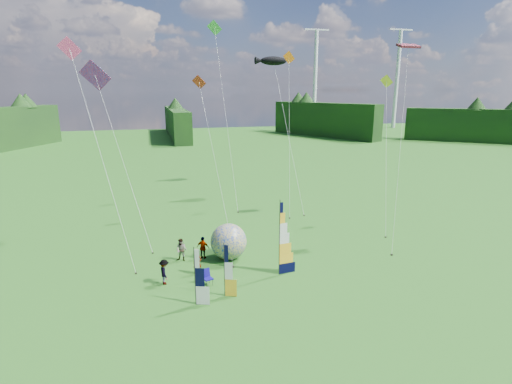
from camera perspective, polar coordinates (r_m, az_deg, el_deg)
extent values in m
plane|color=#3D7F2D|center=(24.59, 4.85, -14.65)|extent=(220.00, 220.00, 0.00)
sphere|color=#001E9B|center=(29.04, -3.94, -7.08)|extent=(3.29, 3.29, 2.62)
imported|color=#66594C|center=(27.16, -8.38, -9.99)|extent=(0.61, 0.44, 1.56)
imported|color=#66594C|center=(29.26, -10.60, -8.14)|extent=(0.90, 0.75, 1.66)
imported|color=#66594C|center=(26.21, -12.96, -11.06)|extent=(0.53, 1.10, 1.64)
imported|color=#66594C|center=(29.41, -7.57, -7.90)|extent=(1.03, 0.86, 1.66)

